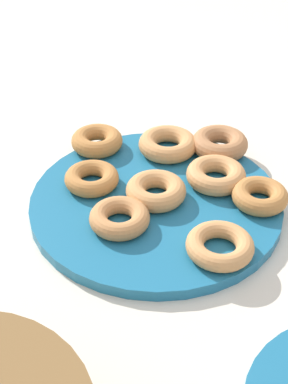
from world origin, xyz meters
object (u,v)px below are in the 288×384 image
at_px(donut_6, 120,218).
at_px(donut_2, 168,144).
at_px(donut_5, 220,246).
at_px(donut_7, 97,141).
at_px(donut_3, 92,178).
at_px(donut_plate, 156,203).
at_px(donut_1, 158,189).
at_px(donut_4, 260,196).
at_px(donut_0, 216,175).
at_px(donut_8, 220,143).

bearing_deg(donut_6, donut_2, -76.86).
bearing_deg(donut_5, donut_7, -20.87).
xyz_separation_m(donut_2, donut_3, (0.04, 0.14, -0.00)).
bearing_deg(donut_plate, donut_6, 84.17).
bearing_deg(donut_2, donut_7, 29.13).
distance_m(donut_1, donut_4, 0.14).
distance_m(donut_0, donut_8, 0.09).
height_order(donut_plate, donut_4, donut_4).
bearing_deg(donut_2, donut_4, 167.33).
bearing_deg(donut_plate, donut_8, -95.82).
height_order(donut_2, donut_3, donut_2).
bearing_deg(donut_5, donut_4, -89.17).
height_order(donut_2, donut_8, donut_8).
height_order(donut_2, donut_5, donut_2).
relative_size(donut_2, donut_3, 1.16).
bearing_deg(donut_8, donut_plate, 84.18).
bearing_deg(donut_7, donut_5, 159.13).
relative_size(donut_2, donut_5, 1.07).
distance_m(donut_1, donut_2, 0.12).
distance_m(donut_plate, donut_2, 0.13).
distance_m(donut_5, donut_7, 0.30).
relative_size(donut_2, donut_4, 1.17).
bearing_deg(donut_3, donut_4, -155.89).
xyz_separation_m(donut_0, donut_3, (0.15, 0.11, -0.00)).
bearing_deg(donut_6, donut_7, -43.13).
bearing_deg(donut_7, donut_4, -176.88).
height_order(donut_1, donut_7, same).
relative_size(donut_plate, donut_4, 4.54).
relative_size(donut_3, donut_4, 1.01).
xyz_separation_m(donut_plate, donut_0, (-0.05, -0.08, 0.02)).
height_order(donut_plate, donut_7, donut_7).
bearing_deg(donut_8, donut_3, 59.03).
distance_m(donut_2, donut_6, 0.19).
distance_m(donut_0, donut_5, 0.15).
relative_size(donut_plate, donut_0, 4.09).
height_order(donut_plate, donut_8, donut_8).
height_order(donut_1, donut_8, donut_8).
distance_m(donut_2, donut_3, 0.15).
bearing_deg(donut_plate, donut_4, -149.98).
height_order(donut_4, donut_8, donut_8).
xyz_separation_m(donut_0, donut_1, (0.05, 0.08, 0.00)).
relative_size(donut_4, donut_5, 0.91).
relative_size(donut_0, donut_2, 0.95).
distance_m(donut_3, donut_7, 0.10).
height_order(donut_5, donut_7, donut_7).
relative_size(donut_plate, donut_3, 4.50).
xyz_separation_m(donut_2, donut_6, (-0.04, 0.19, -0.00)).
relative_size(donut_plate, donut_1, 4.20).
height_order(donut_1, donut_3, donut_1).
bearing_deg(donut_2, donut_6, 103.14).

